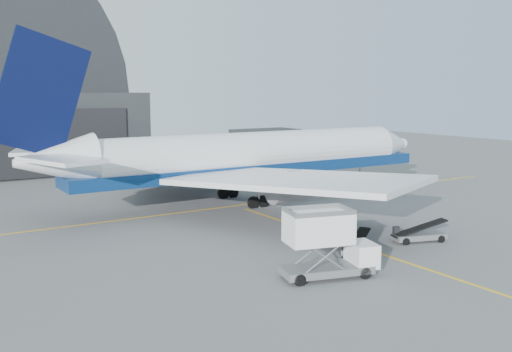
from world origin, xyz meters
TOP-DOWN VIEW (x-y plane):
  - ground at (0.00, 0.00)m, footprint 200.00×200.00m
  - taxi_lines at (0.00, 12.67)m, footprint 80.00×42.12m
  - distant_bldg_a at (38.00, 72.00)m, footprint 14.00×8.00m
  - distant_bldg_b at (55.00, 68.00)m, footprint 8.00×6.00m
  - airliner at (1.56, 21.26)m, footprint 51.17×49.62m
  - catering_truck at (-7.07, -3.75)m, footprint 6.81×3.93m
  - pushback_tug at (-0.50, 4.25)m, footprint 3.87×2.63m
  - belt_loader_a at (-1.47, -0.69)m, footprint 4.05×3.20m
  - belt_loader_b at (5.16, -0.76)m, footprint 4.77×2.74m
  - traffic_cone at (-2.84, -2.71)m, footprint 0.34×0.34m

SIDE VIEW (x-z plane):
  - ground at x=0.00m, z-range 0.00..0.00m
  - distant_bldg_a at x=38.00m, z-range -2.00..2.00m
  - distant_bldg_b at x=55.00m, z-range -1.40..1.40m
  - taxi_lines at x=0.00m, z-range 0.00..0.02m
  - traffic_cone at x=-2.84m, z-range -0.01..0.48m
  - belt_loader_a at x=-1.47m, z-range -0.31..1.29m
  - belt_loader_b at x=5.16m, z-range -0.34..1.44m
  - pushback_tug at x=-0.50m, z-range -0.21..1.46m
  - catering_truck at x=-7.07m, z-range 0.03..4.44m
  - airliner at x=1.56m, z-range -3.95..14.00m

